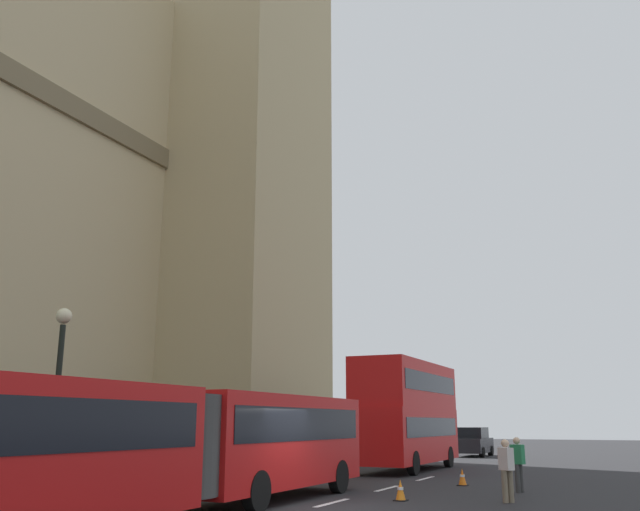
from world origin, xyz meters
TOP-DOWN VIEW (x-y plane):
  - ground_plane at (0.00, 0.00)m, footprint 160.00×160.00m
  - articulated_bus at (-3.43, 1.99)m, footprint 17.59×2.54m
  - double_decker_bus at (14.81, 2.00)m, footprint 9.22×2.54m
  - sedan_lead at (29.61, 2.15)m, footprint 4.40×1.86m
  - traffic_cone_west at (2.64, -1.55)m, footprint 0.36×0.36m
  - traffic_cone_middle at (8.08, -2.05)m, footprint 0.36×0.36m
  - street_lamp at (-2.52, 6.50)m, footprint 0.44×0.44m
  - pedestrian_near_cones at (3.41, -4.40)m, footprint 0.44×0.46m
  - pedestrian_by_kerb at (6.44, -4.25)m, footprint 0.36×0.46m

SIDE VIEW (x-z plane):
  - ground_plane at x=0.00m, z-range 0.00..0.00m
  - traffic_cone_west at x=2.64m, z-range -0.01..0.57m
  - traffic_cone_middle at x=8.08m, z-range -0.01..0.57m
  - pedestrian_near_cones at x=3.41m, z-range 0.07..1.76m
  - pedestrian_by_kerb at x=6.44m, z-range 0.07..1.76m
  - sedan_lead at x=29.61m, z-range -0.01..1.84m
  - articulated_bus at x=-3.43m, z-range 0.30..3.20m
  - double_decker_bus at x=14.81m, z-range 0.26..5.16m
  - street_lamp at x=-2.52m, z-range 0.42..5.69m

